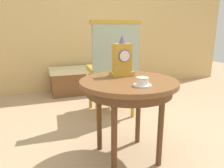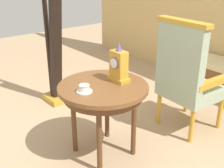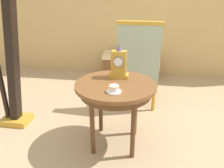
{
  "view_description": "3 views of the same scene",
  "coord_description": "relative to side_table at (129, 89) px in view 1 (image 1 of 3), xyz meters",
  "views": [
    {
      "loc": [
        -0.72,
        -1.45,
        1.03
      ],
      "look_at": [
        -0.16,
        0.11,
        0.61
      ],
      "focal_mm": 33.54,
      "sensor_mm": 36.0,
      "label": 1
    },
    {
      "loc": [
        1.65,
        -1.34,
        1.59
      ],
      "look_at": [
        -0.06,
        0.06,
        0.65
      ],
      "focal_mm": 45.68,
      "sensor_mm": 36.0,
      "label": 2
    },
    {
      "loc": [
        0.18,
        -1.83,
        1.42
      ],
      "look_at": [
        -0.11,
        -0.02,
        0.65
      ],
      "focal_mm": 34.38,
      "sensor_mm": 36.0,
      "label": 3
    }
  ],
  "objects": [
    {
      "name": "side_table",
      "position": [
        0.0,
        0.0,
        0.0
      ],
      "size": [
        0.76,
        0.76,
        0.66
      ],
      "color": "brown",
      "rests_on": "ground"
    },
    {
      "name": "armchair",
      "position": [
        0.19,
        0.88,
        0.0
      ],
      "size": [
        0.58,
        0.56,
        1.14
      ],
      "color": "#9EB299",
      "rests_on": "ground"
    },
    {
      "name": "mantel_clock",
      "position": [
        0.01,
        0.16,
        0.21
      ],
      "size": [
        0.19,
        0.11,
        0.34
      ],
      "color": "gold",
      "rests_on": "side_table"
    },
    {
      "name": "window_bench",
      "position": [
        -0.0,
        1.97,
        -0.37
      ],
      "size": [
        0.98,
        0.4,
        0.44
      ],
      "color": "beige",
      "rests_on": "ground"
    },
    {
      "name": "teacup_left",
      "position": [
        0.01,
        -0.2,
        0.1
      ],
      "size": [
        0.13,
        0.13,
        0.06
      ],
      "color": "white",
      "rests_on": "side_table"
    },
    {
      "name": "ground_plane",
      "position": [
        0.07,
        0.02,
        -0.59
      ],
      "size": [
        10.0,
        10.0,
        0.0
      ],
      "primitive_type": "plane",
      "color": "tan"
    },
    {
      "name": "wall_back",
      "position": [
        0.07,
        2.27,
        0.81
      ],
      "size": [
        6.0,
        0.1,
        2.8
      ],
      "primitive_type": "cube",
      "color": "tan",
      "rests_on": "ground"
    }
  ]
}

